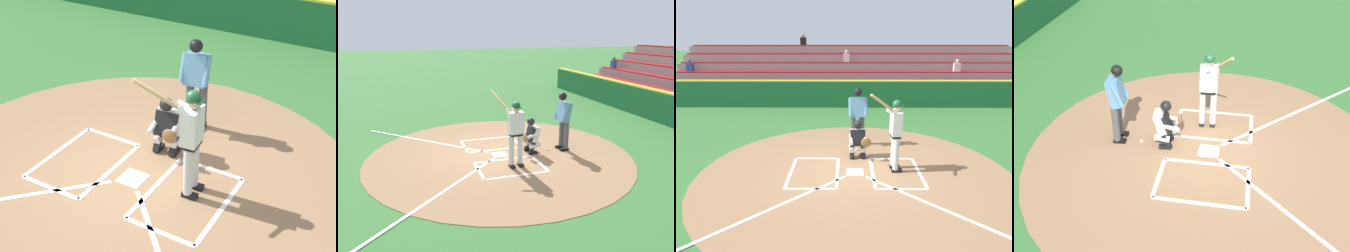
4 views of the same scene
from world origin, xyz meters
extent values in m
plane|color=#387033|center=(0.00, 0.00, 0.00)|extent=(120.00, 120.00, 0.00)
cylinder|color=#99704C|center=(0.00, 0.00, 0.01)|extent=(8.00, 8.00, 0.01)
cube|color=white|center=(0.00, 0.00, 0.01)|extent=(0.44, 0.44, 0.01)
cube|color=white|center=(-1.05, -0.90, 0.01)|extent=(1.20, 0.08, 0.01)
cube|color=white|center=(-1.05, 0.90, 0.01)|extent=(1.20, 0.08, 0.01)
cube|color=white|center=(-0.45, 0.00, 0.01)|extent=(0.08, 1.80, 0.01)
cube|color=white|center=(-1.65, 0.00, 0.01)|extent=(0.08, 1.80, 0.01)
cube|color=white|center=(1.05, -0.90, 0.01)|extent=(1.20, 0.08, 0.01)
cube|color=white|center=(1.05, 0.90, 0.01)|extent=(1.20, 0.08, 0.01)
cube|color=white|center=(0.45, 0.00, 0.01)|extent=(0.08, 1.80, 0.01)
cube|color=white|center=(1.65, 0.00, 0.01)|extent=(0.08, 1.80, 0.01)
cube|color=white|center=(2.10, 2.10, 0.01)|extent=(3.73, 3.73, 0.01)
cube|color=white|center=(-2.10, 2.10, 0.01)|extent=(3.73, 3.73, 0.01)
cylinder|color=silver|center=(-1.01, -0.29, 0.50)|extent=(0.15, 0.15, 0.84)
cube|color=black|center=(-1.05, -0.30, 0.04)|extent=(0.27, 0.14, 0.09)
cylinder|color=silver|center=(-1.03, -0.03, 0.50)|extent=(0.15, 0.15, 0.84)
cube|color=black|center=(-1.07, -0.04, 0.04)|extent=(0.27, 0.14, 0.09)
cube|color=black|center=(-1.02, -0.16, 0.97)|extent=(0.25, 0.36, 0.10)
cube|color=white|center=(-1.02, -0.16, 1.28)|extent=(0.27, 0.42, 0.60)
sphere|color=tan|center=(-1.04, -0.16, 1.69)|extent=(0.21, 0.21, 0.21)
sphere|color=#1E512D|center=(-1.02, -0.16, 1.76)|extent=(0.23, 0.23, 0.23)
cube|color=#1E512D|center=(-1.13, -0.17, 1.73)|extent=(0.12, 0.18, 0.02)
cylinder|color=white|center=(-0.97, -0.17, 1.56)|extent=(0.43, 0.12, 0.21)
cylinder|color=white|center=(-0.99, 0.03, 1.56)|extent=(0.27, 0.11, 0.29)
cylinder|color=tan|center=(-0.64, 0.19, 1.86)|extent=(0.66, 0.41, 0.53)
cylinder|color=tan|center=(-0.94, 0.02, 1.62)|extent=(0.10, 0.10, 0.08)
cube|color=black|center=(-0.26, -1.00, 0.04)|extent=(0.14, 0.27, 0.09)
cube|color=black|center=(-0.26, -0.96, 0.20)|extent=(0.14, 0.25, 0.37)
cylinder|color=silver|center=(-0.25, -1.06, 0.28)|extent=(0.17, 0.37, 0.21)
cube|color=black|center=(0.06, -0.98, 0.04)|extent=(0.14, 0.27, 0.09)
cube|color=black|center=(0.06, -0.94, 0.20)|extent=(0.14, 0.25, 0.37)
cylinder|color=silver|center=(0.06, -1.04, 0.28)|extent=(0.17, 0.37, 0.21)
cube|color=silver|center=(-0.09, -1.06, 0.62)|extent=(0.42, 0.38, 0.52)
cube|color=black|center=(-0.10, -0.95, 0.62)|extent=(0.43, 0.25, 0.46)
sphere|color=#9E7051|center=(-0.10, -0.99, 0.99)|extent=(0.21, 0.21, 0.21)
sphere|color=black|center=(-0.10, -0.97, 1.01)|extent=(0.24, 0.24, 0.24)
cylinder|color=silver|center=(-0.31, -0.90, 0.60)|extent=(0.12, 0.45, 0.20)
cylinder|color=silver|center=(0.09, -0.88, 0.60)|extent=(0.12, 0.45, 0.20)
ellipsoid|color=brown|center=(-0.32, -0.71, 0.57)|extent=(0.29, 0.12, 0.28)
cylinder|color=#4C4C51|center=(-0.27, -2.11, 0.51)|extent=(0.16, 0.16, 0.86)
cube|color=black|center=(-0.27, -2.06, 0.04)|extent=(0.15, 0.29, 0.09)
cylinder|color=#4C4C51|center=(0.01, -2.09, 0.51)|extent=(0.16, 0.16, 0.86)
cube|color=black|center=(0.01, -2.04, 0.04)|extent=(0.15, 0.29, 0.09)
cube|color=#5B8EB7|center=(-0.13, -2.06, 1.25)|extent=(0.47, 0.39, 0.66)
sphere|color=tan|center=(-0.13, -2.02, 1.72)|extent=(0.22, 0.22, 0.22)
sphere|color=black|center=(-0.13, -2.00, 1.74)|extent=(0.25, 0.25, 0.25)
cylinder|color=#5B8EB7|center=(-0.37, -2.00, 1.28)|extent=(0.12, 0.29, 0.56)
cylinder|color=#5B8EB7|center=(0.10, -1.97, 1.28)|extent=(0.12, 0.29, 0.56)
sphere|color=white|center=(-0.09, -1.56, 0.04)|extent=(0.07, 0.07, 0.07)
cube|color=#1E6033|center=(0.00, -7.50, 0.62)|extent=(22.00, 0.36, 1.25)
cube|color=yellow|center=(0.00, -7.50, 1.28)|extent=(22.00, 0.32, 0.06)
cube|color=gray|center=(0.00, -8.53, 0.23)|extent=(20.00, 0.85, 0.45)
cube|color=maroon|center=(0.00, -8.53, 0.49)|extent=(19.60, 0.72, 0.08)
cube|color=gray|center=(0.00, -9.38, 0.45)|extent=(20.00, 0.85, 0.90)
cube|color=maroon|center=(0.00, -9.38, 0.94)|extent=(19.60, 0.72, 0.08)
cube|color=gray|center=(0.00, -10.22, 0.68)|extent=(20.00, 0.85, 1.35)
cube|color=maroon|center=(0.00, -10.22, 1.39)|extent=(19.60, 0.72, 0.08)
cube|color=gray|center=(0.00, -11.07, 0.90)|extent=(20.00, 0.85, 1.80)
cube|color=maroon|center=(0.00, -11.07, 1.84)|extent=(19.60, 0.72, 0.08)
cube|color=gray|center=(0.00, -11.92, 1.12)|extent=(20.00, 0.85, 2.25)
cube|color=maroon|center=(0.00, -11.92, 2.29)|extent=(19.60, 0.72, 0.08)
cube|color=gray|center=(0.00, -12.77, 1.35)|extent=(20.00, 0.85, 2.70)
cube|color=maroon|center=(0.00, -12.77, 2.74)|extent=(19.60, 0.72, 0.08)
cube|color=white|center=(-5.95, -10.17, 1.66)|extent=(0.36, 0.22, 0.46)
sphere|color=beige|center=(-5.95, -10.17, 2.00)|extent=(0.20, 0.20, 0.20)
cube|color=white|center=(0.21, -11.02, 2.11)|extent=(0.36, 0.22, 0.46)
sphere|color=beige|center=(0.21, -11.02, 2.45)|extent=(0.20, 0.20, 0.20)
cube|color=black|center=(1.92, -8.47, 0.76)|extent=(0.36, 0.22, 0.46)
sphere|color=#9E7051|center=(1.92, -8.47, 1.10)|extent=(0.20, 0.20, 0.20)
cube|color=black|center=(2.93, -12.72, 3.01)|extent=(0.36, 0.22, 0.46)
sphere|color=#9E7051|center=(2.93, -12.72, 3.35)|extent=(0.20, 0.20, 0.20)
cube|color=#284C9E|center=(9.01, -10.17, 1.66)|extent=(0.36, 0.22, 0.46)
sphere|color=brown|center=(9.01, -10.17, 2.00)|extent=(0.20, 0.20, 0.20)
camera|label=1|loc=(-3.84, 5.50, 5.10)|focal=52.37mm
camera|label=2|loc=(-9.39, 2.80, 3.70)|focal=36.21mm
camera|label=3|loc=(0.23, 7.24, 3.42)|focal=32.86mm
camera|label=4|loc=(7.00, 0.61, 5.31)|focal=42.26mm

